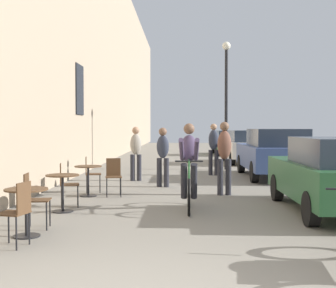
{
  "coord_description": "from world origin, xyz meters",
  "views": [
    {
      "loc": [
        0.27,
        -3.92,
        1.63
      ],
      "look_at": [
        -0.23,
        13.64,
        0.99
      ],
      "focal_mm": 49.2,
      "sensor_mm": 36.0,
      "label": 1
    }
  ],
  "objects_px": {
    "cafe_chair_near_toward_street": "(17,209)",
    "cyclist_on_bicycle": "(189,169)",
    "parked_car_second": "(274,152)",
    "pedestrian_mid": "(163,154)",
    "cafe_chair_far_toward_wall": "(114,174)",
    "pedestrian_far": "(136,150)",
    "cafe_chair_near_toward_wall": "(33,197)",
    "parked_car_fourth": "(228,142)",
    "cafe_chair_far_toward_street": "(90,172)",
    "street_lamp": "(226,89)",
    "pedestrian_near": "(224,154)",
    "parked_car_third": "(246,146)",
    "cafe_table_mid": "(63,185)",
    "cafe_chair_mid_toward_street": "(66,182)",
    "parked_car_nearest": "(334,174)",
    "pedestrian_furthest": "(214,146)",
    "cafe_table_near": "(26,202)",
    "cafe_table_far": "(88,174)"
  },
  "relations": [
    {
      "from": "cafe_chair_near_toward_street",
      "to": "cyclist_on_bicycle",
      "type": "height_order",
      "value": "cyclist_on_bicycle"
    },
    {
      "from": "parked_car_third",
      "to": "parked_car_fourth",
      "type": "xyz_separation_m",
      "value": [
        -0.13,
        6.39,
        -0.03
      ]
    },
    {
      "from": "parked_car_fourth",
      "to": "cafe_chair_mid_toward_street",
      "type": "bearing_deg",
      "value": -106.02
    },
    {
      "from": "cafe_chair_near_toward_wall",
      "to": "cyclist_on_bicycle",
      "type": "relative_size",
      "value": 0.51
    },
    {
      "from": "pedestrian_near",
      "to": "parked_car_nearest",
      "type": "height_order",
      "value": "pedestrian_near"
    },
    {
      "from": "pedestrian_far",
      "to": "cafe_chair_far_toward_wall",
      "type": "bearing_deg",
      "value": -94.19
    },
    {
      "from": "pedestrian_near",
      "to": "parked_car_third",
      "type": "bearing_deg",
      "value": 79.12
    },
    {
      "from": "pedestrian_near",
      "to": "street_lamp",
      "type": "distance_m",
      "value": 7.07
    },
    {
      "from": "pedestrian_mid",
      "to": "cafe_chair_near_toward_street",
      "type": "bearing_deg",
      "value": -105.24
    },
    {
      "from": "cafe_chair_far_toward_street",
      "to": "street_lamp",
      "type": "relative_size",
      "value": 0.18
    },
    {
      "from": "pedestrian_near",
      "to": "pedestrian_furthest",
      "type": "height_order",
      "value": "pedestrian_near"
    },
    {
      "from": "cyclist_on_bicycle",
      "to": "cafe_chair_near_toward_street",
      "type": "bearing_deg",
      "value": -128.74
    },
    {
      "from": "cafe_table_mid",
      "to": "pedestrian_mid",
      "type": "xyz_separation_m",
      "value": [
        1.78,
        3.75,
        0.39
      ]
    },
    {
      "from": "parked_car_second",
      "to": "cafe_chair_near_toward_wall",
      "type": "bearing_deg",
      "value": -125.3
    },
    {
      "from": "cafe_chair_near_toward_wall",
      "to": "parked_car_second",
      "type": "bearing_deg",
      "value": 54.7
    },
    {
      "from": "cafe_chair_near_toward_street",
      "to": "cafe_table_far",
      "type": "bearing_deg",
      "value": 89.57
    },
    {
      "from": "cafe_chair_far_toward_street",
      "to": "pedestrian_mid",
      "type": "height_order",
      "value": "pedestrian_mid"
    },
    {
      "from": "parked_car_second",
      "to": "pedestrian_mid",
      "type": "bearing_deg",
      "value": -145.83
    },
    {
      "from": "cafe_chair_near_toward_street",
      "to": "parked_car_third",
      "type": "distance_m",
      "value": 15.6
    },
    {
      "from": "cafe_chair_far_toward_wall",
      "to": "pedestrian_far",
      "type": "xyz_separation_m",
      "value": [
        0.23,
        3.09,
        0.41
      ]
    },
    {
      "from": "parked_car_nearest",
      "to": "parked_car_fourth",
      "type": "bearing_deg",
      "value": 90.31
    },
    {
      "from": "pedestrian_far",
      "to": "pedestrian_furthest",
      "type": "height_order",
      "value": "pedestrian_furthest"
    },
    {
      "from": "cafe_chair_near_toward_wall",
      "to": "street_lamp",
      "type": "distance_m",
      "value": 11.53
    },
    {
      "from": "cafe_chair_near_toward_street",
      "to": "pedestrian_far",
      "type": "distance_m",
      "value": 7.83
    },
    {
      "from": "cafe_chair_near_toward_wall",
      "to": "parked_car_fourth",
      "type": "height_order",
      "value": "parked_car_fourth"
    },
    {
      "from": "cafe_table_near",
      "to": "parked_car_second",
      "type": "xyz_separation_m",
      "value": [
        5.29,
        8.13,
        0.3
      ]
    },
    {
      "from": "pedestrian_furthest",
      "to": "cafe_chair_far_toward_street",
      "type": "bearing_deg",
      "value": -128.7
    },
    {
      "from": "parked_car_nearest",
      "to": "parked_car_third",
      "type": "relative_size",
      "value": 0.96
    },
    {
      "from": "cafe_chair_near_toward_street",
      "to": "cyclist_on_bicycle",
      "type": "relative_size",
      "value": 0.51
    },
    {
      "from": "cafe_chair_far_toward_street",
      "to": "parked_car_fourth",
      "type": "xyz_separation_m",
      "value": [
        5.07,
        15.87,
        0.23
      ]
    },
    {
      "from": "cafe_table_near",
      "to": "cafe_table_mid",
      "type": "distance_m",
      "value": 2.01
    },
    {
      "from": "cafe_table_mid",
      "to": "pedestrian_far",
      "type": "height_order",
      "value": "pedestrian_far"
    },
    {
      "from": "cafe_chair_mid_toward_street",
      "to": "street_lamp",
      "type": "distance_m",
      "value": 9.74
    },
    {
      "from": "pedestrian_furthest",
      "to": "parked_car_third",
      "type": "distance_m",
      "value": 5.58
    },
    {
      "from": "cafe_table_near",
      "to": "cafe_chair_far_toward_street",
      "type": "bearing_deg",
      "value": 89.58
    },
    {
      "from": "parked_car_second",
      "to": "cafe_chair_near_toward_street",
      "type": "bearing_deg",
      "value": -120.9
    },
    {
      "from": "pedestrian_near",
      "to": "parked_car_nearest",
      "type": "relative_size",
      "value": 0.43
    },
    {
      "from": "pedestrian_far",
      "to": "parked_car_second",
      "type": "distance_m",
      "value": 4.47
    },
    {
      "from": "street_lamp",
      "to": "cyclist_on_bicycle",
      "type": "bearing_deg",
      "value": -100.33
    },
    {
      "from": "cafe_chair_near_toward_wall",
      "to": "street_lamp",
      "type": "xyz_separation_m",
      "value": [
        4.11,
        10.46,
        2.59
      ]
    },
    {
      "from": "street_lamp",
      "to": "parked_car_second",
      "type": "bearing_deg",
      "value": -66.42
    },
    {
      "from": "cafe_table_mid",
      "to": "street_lamp",
      "type": "bearing_deg",
      "value": 65.97
    },
    {
      "from": "cafe_chair_near_toward_wall",
      "to": "cafe_table_far",
      "type": "bearing_deg",
      "value": 86.97
    },
    {
      "from": "pedestrian_far",
      "to": "street_lamp",
      "type": "bearing_deg",
      "value": 50.91
    },
    {
      "from": "cafe_table_mid",
      "to": "parked_car_second",
      "type": "distance_m",
      "value": 8.08
    },
    {
      "from": "parked_car_nearest",
      "to": "pedestrian_furthest",
      "type": "bearing_deg",
      "value": 104.79
    },
    {
      "from": "cafe_chair_mid_toward_street",
      "to": "cyclist_on_bicycle",
      "type": "distance_m",
      "value": 2.54
    },
    {
      "from": "cafe_chair_near_toward_street",
      "to": "pedestrian_furthest",
      "type": "distance_m",
      "value": 10.03
    },
    {
      "from": "pedestrian_near",
      "to": "parked_car_second",
      "type": "xyz_separation_m",
      "value": [
        1.95,
        3.82,
        -0.18
      ]
    },
    {
      "from": "cafe_table_far",
      "to": "street_lamp",
      "type": "distance_m",
      "value": 8.42
    }
  ]
}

